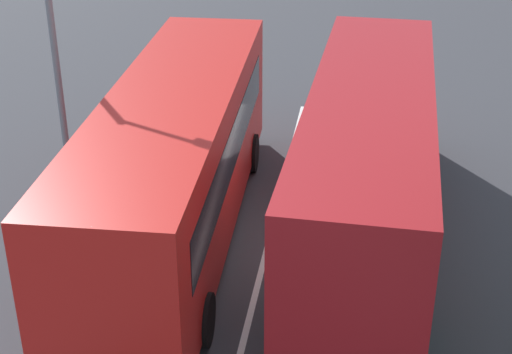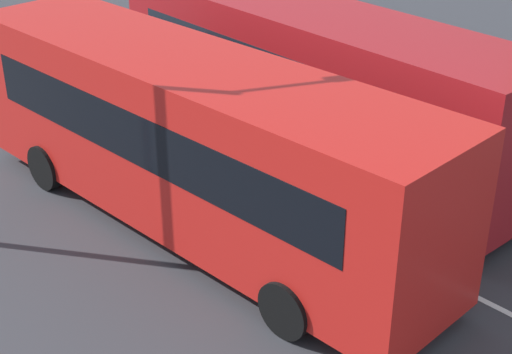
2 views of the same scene
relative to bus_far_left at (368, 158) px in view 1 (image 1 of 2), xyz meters
name	(u,v)px [view 1 (image 1 of 2)]	position (x,y,z in m)	size (l,w,h in m)	color
ground_plane	(267,246)	(-0.80, 1.94, -1.83)	(75.35, 75.35, 0.00)	#38383D
bus_far_left	(368,158)	(0.00, 0.00, 0.00)	(10.66, 2.71, 3.34)	#AD191E
bus_center_left	(176,160)	(-0.72, 3.87, 0.00)	(10.72, 2.96, 3.34)	red
pedestrian	(366,74)	(7.82, 0.31, -0.88)	(0.43, 0.43, 1.62)	#232833
street_lamp	(57,8)	(1.55, 7.09, 2.40)	(1.14, 2.24, 7.31)	gray
lane_stripe_outer_left	(267,246)	(-0.80, 1.94, -1.82)	(16.05, 0.12, 0.01)	silver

